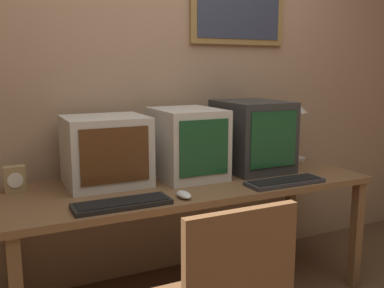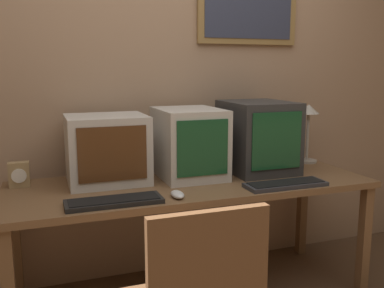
{
  "view_description": "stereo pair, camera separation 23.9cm",
  "coord_description": "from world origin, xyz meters",
  "px_view_note": "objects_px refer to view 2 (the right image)",
  "views": [
    {
      "loc": [
        -1.02,
        -1.09,
        1.35
      ],
      "look_at": [
        0.0,
        1.04,
        0.93
      ],
      "focal_mm": 40.0,
      "sensor_mm": 36.0,
      "label": 1
    },
    {
      "loc": [
        -0.8,
        -1.18,
        1.35
      ],
      "look_at": [
        0.0,
        1.04,
        0.93
      ],
      "focal_mm": 40.0,
      "sensor_mm": 36.0,
      "label": 2
    }
  ],
  "objects_px": {
    "keyboard_main": "(114,201)",
    "keyboard_side": "(286,184)",
    "mouse_near_keyboard": "(177,194)",
    "desk_lamp": "(308,121)",
    "monitor_left": "(107,149)",
    "desk_clock": "(19,175)",
    "monitor_right": "(258,136)",
    "monitor_center": "(189,143)"
  },
  "relations": [
    {
      "from": "monitor_left",
      "to": "keyboard_main",
      "type": "xyz_separation_m",
      "value": [
        -0.04,
        -0.42,
        -0.18
      ]
    },
    {
      "from": "keyboard_main",
      "to": "desk_lamp",
      "type": "height_order",
      "value": "desk_lamp"
    },
    {
      "from": "keyboard_main",
      "to": "keyboard_side",
      "type": "relative_size",
      "value": 1.0
    },
    {
      "from": "keyboard_main",
      "to": "desk_lamp",
      "type": "bearing_deg",
      "value": 18.64
    },
    {
      "from": "mouse_near_keyboard",
      "to": "desk_lamp",
      "type": "relative_size",
      "value": 0.29
    },
    {
      "from": "monitor_center",
      "to": "monitor_right",
      "type": "xyz_separation_m",
      "value": [
        0.45,
        -0.01,
        0.02
      ]
    },
    {
      "from": "keyboard_main",
      "to": "desk_lamp",
      "type": "xyz_separation_m",
      "value": [
        1.4,
        0.47,
        0.27
      ]
    },
    {
      "from": "monitor_right",
      "to": "desk_lamp",
      "type": "relative_size",
      "value": 1.16
    },
    {
      "from": "keyboard_side",
      "to": "monitor_center",
      "type": "bearing_deg",
      "value": 136.83
    },
    {
      "from": "desk_lamp",
      "to": "keyboard_side",
      "type": "bearing_deg",
      "value": -133.97
    },
    {
      "from": "keyboard_side",
      "to": "desk_clock",
      "type": "bearing_deg",
      "value": 160.4
    },
    {
      "from": "keyboard_side",
      "to": "monitor_right",
      "type": "bearing_deg",
      "value": 85.49
    },
    {
      "from": "monitor_left",
      "to": "keyboard_main",
      "type": "relative_size",
      "value": 0.95
    },
    {
      "from": "keyboard_main",
      "to": "monitor_right",
      "type": "bearing_deg",
      "value": 21.03
    },
    {
      "from": "desk_clock",
      "to": "monitor_right",
      "type": "bearing_deg",
      "value": -4.17
    },
    {
      "from": "monitor_center",
      "to": "mouse_near_keyboard",
      "type": "xyz_separation_m",
      "value": [
        -0.2,
        -0.39,
        -0.19
      ]
    },
    {
      "from": "monitor_left",
      "to": "keyboard_side",
      "type": "height_order",
      "value": "monitor_left"
    },
    {
      "from": "mouse_near_keyboard",
      "to": "desk_clock",
      "type": "xyz_separation_m",
      "value": [
        -0.75,
        0.48,
        0.05
      ]
    },
    {
      "from": "monitor_center",
      "to": "monitor_right",
      "type": "distance_m",
      "value": 0.45
    },
    {
      "from": "keyboard_main",
      "to": "keyboard_side",
      "type": "height_order",
      "value": "same"
    },
    {
      "from": "monitor_left",
      "to": "desk_clock",
      "type": "relative_size",
      "value": 3.21
    },
    {
      "from": "monitor_center",
      "to": "keyboard_main",
      "type": "bearing_deg",
      "value": -143.52
    },
    {
      "from": "desk_clock",
      "to": "mouse_near_keyboard",
      "type": "bearing_deg",
      "value": -32.76
    },
    {
      "from": "monitor_right",
      "to": "desk_lamp",
      "type": "xyz_separation_m",
      "value": [
        0.44,
        0.1,
        0.07
      ]
    },
    {
      "from": "monitor_left",
      "to": "monitor_center",
      "type": "relative_size",
      "value": 0.97
    },
    {
      "from": "monitor_left",
      "to": "desk_lamp",
      "type": "distance_m",
      "value": 1.37
    },
    {
      "from": "monitor_left",
      "to": "keyboard_side",
      "type": "distance_m",
      "value": 1.01
    },
    {
      "from": "monitor_left",
      "to": "desk_clock",
      "type": "distance_m",
      "value": 0.49
    },
    {
      "from": "mouse_near_keyboard",
      "to": "desk_clock",
      "type": "relative_size",
      "value": 0.86
    },
    {
      "from": "keyboard_side",
      "to": "keyboard_main",
      "type": "bearing_deg",
      "value": 179.11
    },
    {
      "from": "keyboard_side",
      "to": "desk_clock",
      "type": "distance_m",
      "value": 1.45
    },
    {
      "from": "keyboard_side",
      "to": "desk_clock",
      "type": "xyz_separation_m",
      "value": [
        -1.36,
        0.49,
        0.06
      ]
    },
    {
      "from": "monitor_center",
      "to": "desk_clock",
      "type": "xyz_separation_m",
      "value": [
        -0.94,
        0.09,
        -0.13
      ]
    },
    {
      "from": "keyboard_main",
      "to": "mouse_near_keyboard",
      "type": "distance_m",
      "value": 0.31
    },
    {
      "from": "keyboard_side",
      "to": "desk_lamp",
      "type": "bearing_deg",
      "value": 46.03
    },
    {
      "from": "keyboard_side",
      "to": "desk_lamp",
      "type": "relative_size",
      "value": 1.15
    },
    {
      "from": "mouse_near_keyboard",
      "to": "desk_lamp",
      "type": "height_order",
      "value": "desk_lamp"
    },
    {
      "from": "monitor_right",
      "to": "keyboard_main",
      "type": "distance_m",
      "value": 1.05
    },
    {
      "from": "monitor_right",
      "to": "desk_clock",
      "type": "relative_size",
      "value": 3.39
    },
    {
      "from": "monitor_center",
      "to": "desk_lamp",
      "type": "bearing_deg",
      "value": 6.04
    },
    {
      "from": "monitor_right",
      "to": "monitor_center",
      "type": "bearing_deg",
      "value": 178.86
    },
    {
      "from": "desk_clock",
      "to": "keyboard_main",
      "type": "bearing_deg",
      "value": -47.46
    }
  ]
}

